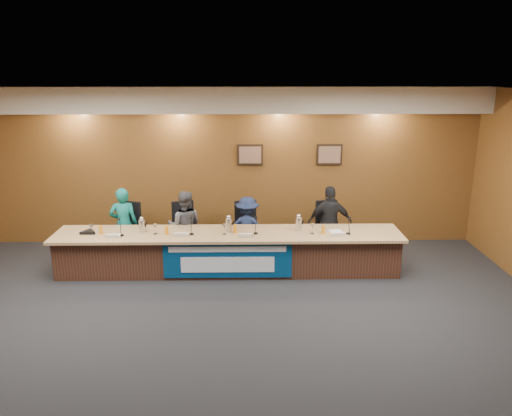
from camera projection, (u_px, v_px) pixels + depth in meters
The scene contains 40 objects.
floor at pixel (222, 342), 6.72m from camera, with size 10.00×10.00×0.00m, color black.
ceiling at pixel (217, 100), 5.83m from camera, with size 10.00×8.00×0.04m, color silver.
wall_back at pixel (230, 167), 10.12m from camera, with size 10.00×0.04×3.20m, color brown.
soffit at pixel (229, 100), 9.51m from camera, with size 10.00×0.50×0.50m, color beige.
dais_body at pixel (229, 253), 8.93m from camera, with size 6.00×0.80×0.70m, color #422418.
dais_top at pixel (228, 234), 8.78m from camera, with size 6.10×0.95×0.05m, color #A98053.
banner at pixel (228, 260), 8.52m from camera, with size 2.20×0.02×0.65m, color navy.
banner_text_upper at pixel (227, 249), 8.45m from camera, with size 2.00×0.01×0.10m, color silver.
banner_text_lower at pixel (228, 265), 8.53m from camera, with size 1.60×0.01×0.28m, color silver.
wall_photo_left at pixel (250, 155), 10.03m from camera, with size 0.52×0.04×0.42m, color black.
wall_photo_right at pixel (329, 155), 10.05m from camera, with size 0.52×0.04×0.42m, color black.
panelist_a at pixel (124, 224), 9.36m from camera, with size 0.52×0.34×1.41m, color #0E625B.
panelist_b at pixel (185, 226), 9.38m from camera, with size 0.65×0.51×1.35m, color #48474C.
panelist_c at pixel (247, 228), 9.42m from camera, with size 0.79×0.46×1.23m, color #141D3D.
panelist_d at pixel (330, 223), 9.42m from camera, with size 0.84×0.35×1.43m, color black.
office_chair_a at pixel (126, 234), 9.52m from camera, with size 0.48×0.48×0.08m, color black.
office_chair_b at pixel (186, 234), 9.53m from camera, with size 0.48×0.48×0.08m, color black.
office_chair_c at pixel (247, 234), 9.55m from camera, with size 0.48×0.48×0.08m, color black.
office_chair_d at pixel (328, 233), 9.58m from camera, with size 0.48×0.48×0.08m, color black.
nameplate_a at pixel (112, 236), 8.47m from camera, with size 0.24×0.06×0.09m, color white.
microphone_a at pixel (122, 235), 8.61m from camera, with size 0.07×0.07×0.02m, color black.
juice_glass_a at pixel (101, 230), 8.69m from camera, with size 0.06×0.06×0.15m, color orange.
water_glass_a at pixel (92, 230), 8.65m from camera, with size 0.08×0.08×0.18m, color silver.
nameplate_b at pixel (181, 234), 8.54m from camera, with size 0.24×0.06×0.09m, color white.
microphone_b at pixel (192, 234), 8.67m from camera, with size 0.07×0.07×0.02m, color black.
juice_glass_b at pixel (167, 230), 8.66m from camera, with size 0.06×0.06×0.15m, color orange.
water_glass_b at pixel (155, 229), 8.67m from camera, with size 0.08×0.08×0.18m, color silver.
nameplate_c at pixel (245, 235), 8.50m from camera, with size 0.24×0.06×0.09m, color white.
microphone_c at pixel (256, 233), 8.71m from camera, with size 0.07×0.07×0.02m, color black.
juice_glass_c at pixel (235, 229), 8.74m from camera, with size 0.06×0.06×0.15m, color orange.
water_glass_c at pixel (224, 229), 8.67m from camera, with size 0.08×0.08×0.18m, color silver.
nameplate_d at pixel (338, 234), 8.56m from camera, with size 0.24×0.06×0.09m, color white.
microphone_d at pixel (348, 233), 8.70m from camera, with size 0.07×0.07×0.02m, color black.
juice_glass_d at pixel (323, 230), 8.69m from camera, with size 0.06×0.06×0.15m, color orange.
water_glass_d at pixel (312, 229), 8.69m from camera, with size 0.08×0.08×0.18m, color silver.
carafe_left at pixel (142, 226), 8.74m from camera, with size 0.11×0.11×0.24m, color silver.
carafe_mid at pixel (229, 225), 8.80m from camera, with size 0.11×0.11×0.24m, color silver.
carafe_right at pixel (299, 224), 8.84m from camera, with size 0.11×0.11×0.25m, color silver.
speakerphone at pixel (89, 232), 8.73m from camera, with size 0.32×0.32×0.05m, color black.
paper_stack at pixel (337, 232), 8.78m from camera, with size 0.22×0.30×0.01m, color white.
Camera 1 is at (0.36, -5.97, 3.59)m, focal length 35.00 mm.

